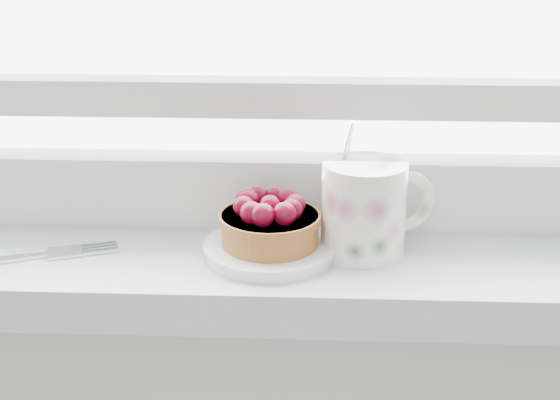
# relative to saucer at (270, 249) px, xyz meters

# --- Properties ---
(saucer) EXTENTS (0.12, 0.12, 0.01)m
(saucer) POSITION_rel_saucer_xyz_m (0.00, 0.00, 0.00)
(saucer) COLOR white
(saucer) RESTS_ON windowsill
(raspberry_tart) EXTENTS (0.09, 0.09, 0.05)m
(raspberry_tart) POSITION_rel_saucer_xyz_m (-0.00, -0.00, 0.03)
(raspberry_tart) COLOR brown
(raspberry_tart) RESTS_ON saucer
(floral_mug) EXTENTS (0.12, 0.10, 0.13)m
(floral_mug) POSITION_rel_saucer_xyz_m (0.09, 0.01, 0.04)
(floral_mug) COLOR silver
(floral_mug) RESTS_ON windowsill
(fork) EXTENTS (0.19, 0.09, 0.00)m
(fork) POSITION_rel_saucer_xyz_m (-0.24, -0.02, -0.00)
(fork) COLOR silver
(fork) RESTS_ON windowsill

